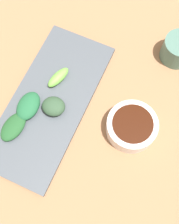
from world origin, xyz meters
The scene contains 8 objects.
tabletop centered at (0.00, 0.00, 0.01)m, with size 2.10×2.10×0.02m, color #906644.
sauce_bowl centered at (-0.11, -0.03, 0.04)m, with size 0.11×0.11×0.04m.
serving_plate centered at (0.08, -0.01, 0.03)m, with size 0.16×0.38×0.01m, color #454C53.
broccoli_leafy_0 centered at (0.07, 0.00, 0.05)m, with size 0.05×0.05×0.03m, color #2F4B32.
broccoli_leafy_1 centered at (0.12, 0.08, 0.04)m, with size 0.04×0.07×0.02m, color #205026.
broccoli_stalk_2 centered at (0.09, -0.07, 0.04)m, with size 0.02×0.06×0.02m, color #69B641.
broccoli_leafy_3 centered at (0.12, 0.02, 0.04)m, with size 0.05×0.07×0.03m, color #1F5B35.
tea_cup centered at (-0.14, -0.25, 0.05)m, with size 0.08×0.08×0.06m, color #486E60.
Camera 1 is at (-0.11, 0.19, 0.67)m, focal length 49.31 mm.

